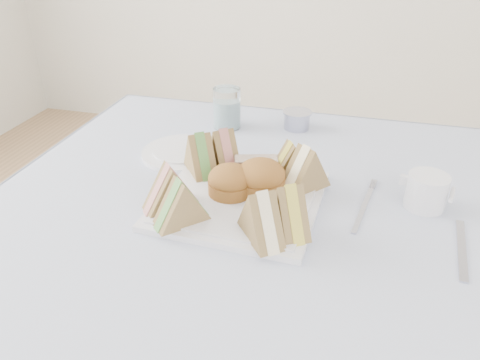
% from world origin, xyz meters
% --- Properties ---
extents(table, '(0.90, 0.90, 0.74)m').
position_xyz_m(table, '(0.00, 0.00, 0.37)').
color(table, brown).
rests_on(table, floor).
extents(tablecloth, '(1.02, 1.02, 0.01)m').
position_xyz_m(tablecloth, '(0.00, 0.00, 0.74)').
color(tablecloth, silver).
rests_on(tablecloth, table).
extents(serving_plate, '(0.31, 0.31, 0.01)m').
position_xyz_m(serving_plate, '(-0.02, 0.01, 0.75)').
color(serving_plate, silver).
rests_on(serving_plate, tablecloth).
extents(sandwich_fl_a, '(0.11, 0.10, 0.09)m').
position_xyz_m(sandwich_fl_a, '(-0.13, -0.06, 0.80)').
color(sandwich_fl_a, olive).
rests_on(sandwich_fl_a, serving_plate).
extents(sandwich_fl_b, '(0.10, 0.10, 0.09)m').
position_xyz_m(sandwich_fl_b, '(-0.09, -0.10, 0.80)').
color(sandwich_fl_b, olive).
rests_on(sandwich_fl_b, serving_plate).
extents(sandwich_fr_a, '(0.09, 0.11, 0.09)m').
position_xyz_m(sandwich_fr_a, '(0.09, -0.07, 0.80)').
color(sandwich_fr_a, olive).
rests_on(sandwich_fr_a, serving_plate).
extents(sandwich_fr_b, '(0.10, 0.11, 0.09)m').
position_xyz_m(sandwich_fr_b, '(0.05, -0.10, 0.80)').
color(sandwich_fr_b, olive).
rests_on(sandwich_fr_b, serving_plate).
extents(sandwich_bl_a, '(0.10, 0.11, 0.09)m').
position_xyz_m(sandwich_bl_a, '(-0.12, 0.08, 0.80)').
color(sandwich_bl_a, olive).
rests_on(sandwich_bl_a, serving_plate).
extents(sandwich_bl_b, '(0.10, 0.11, 0.09)m').
position_xyz_m(sandwich_bl_b, '(-0.08, 0.12, 0.80)').
color(sandwich_bl_b, olive).
rests_on(sandwich_bl_b, serving_plate).
extents(sandwich_br_a, '(0.10, 0.11, 0.09)m').
position_xyz_m(sandwich_br_a, '(0.09, 0.07, 0.80)').
color(sandwich_br_a, olive).
rests_on(sandwich_br_a, serving_plate).
extents(sandwich_br_b, '(0.10, 0.08, 0.08)m').
position_xyz_m(sandwich_br_b, '(0.06, 0.11, 0.80)').
color(sandwich_br_b, olive).
rests_on(sandwich_br_b, serving_plate).
extents(scone_left, '(0.09, 0.09, 0.06)m').
position_xyz_m(scone_left, '(-0.04, 0.01, 0.79)').
color(scone_left, '#A5712C').
rests_on(scone_left, serving_plate).
extents(scone_right, '(0.11, 0.11, 0.06)m').
position_xyz_m(scone_right, '(0.02, 0.04, 0.79)').
color(scone_right, '#A5712C').
rests_on(scone_right, serving_plate).
extents(pastry_slice, '(0.09, 0.06, 0.04)m').
position_xyz_m(pastry_slice, '(-0.01, 0.10, 0.78)').
color(pastry_slice, beige).
rests_on(pastry_slice, serving_plate).
extents(side_plate, '(0.19, 0.19, 0.01)m').
position_xyz_m(side_plate, '(-0.20, 0.17, 0.75)').
color(side_plate, silver).
rests_on(side_plate, tablecloth).
extents(water_glass, '(0.08, 0.08, 0.10)m').
position_xyz_m(water_glass, '(-0.15, 0.35, 0.80)').
color(water_glass, white).
rests_on(water_glass, tablecloth).
extents(tea_strainer, '(0.08, 0.08, 0.04)m').
position_xyz_m(tea_strainer, '(0.03, 0.39, 0.77)').
color(tea_strainer, '#A7A7BD').
rests_on(tea_strainer, tablecloth).
extents(knife, '(0.03, 0.17, 0.00)m').
position_xyz_m(knife, '(0.37, -0.04, 0.75)').
color(knife, '#A7A7BD').
rests_on(knife, tablecloth).
extents(fork, '(0.04, 0.17, 0.00)m').
position_xyz_m(fork, '(0.21, 0.04, 0.75)').
color(fork, '#A7A7BD').
rests_on(fork, tablecloth).
extents(creamer_jug, '(0.09, 0.09, 0.07)m').
position_xyz_m(creamer_jug, '(0.32, 0.09, 0.78)').
color(creamer_jug, silver).
rests_on(creamer_jug, tablecloth).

